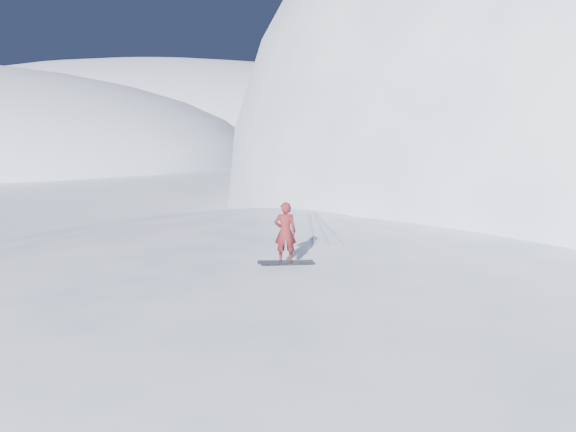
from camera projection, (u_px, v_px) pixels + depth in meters
The scene contains 8 objects.
ground at pixel (347, 335), 16.44m from camera, with size 400.00×400.00×0.00m, color white.
near_ridge at pixel (374, 302), 19.31m from camera, with size 36.00×28.00×4.80m, color white.
peak_shoulder at pixel (497, 216), 35.32m from camera, with size 28.00×24.00×18.00m, color white.
far_ridge_c at pixel (156, 141), 127.22m from camera, with size 140.00×90.00×36.00m, color white.
wind_bumps at pixel (328, 310), 18.55m from camera, with size 16.00×14.40×1.00m.
snowboard at pixel (285, 262), 15.31m from camera, with size 1.52×0.28×0.03m, color black.
snowboarder at pixel (285, 232), 15.15m from camera, with size 0.60×0.39×1.64m, color maroon.
board_tracks at pixel (320, 226), 20.10m from camera, with size 1.45×5.99×0.04m.
Camera 1 is at (-0.58, -15.61, 6.43)m, focal length 35.00 mm.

